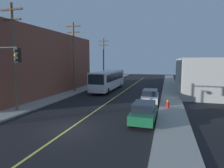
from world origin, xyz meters
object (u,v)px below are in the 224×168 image
(city_bus, at_px, (108,79))
(utility_pole_near, at_px, (14,53))
(utility_pole_mid, at_px, (74,54))
(parked_car_green, at_px, (144,112))
(utility_pole_far, at_px, (104,58))
(parked_car_white, at_px, (150,96))
(fire_hydrant, at_px, (168,104))

(city_bus, xyz_separation_m, utility_pole_near, (-4.52, -15.65, 3.87))
(utility_pole_mid, bearing_deg, parked_car_green, -44.79)
(parked_car_green, distance_m, utility_pole_far, 29.56)
(city_bus, xyz_separation_m, parked_car_white, (7.65, -8.54, -0.98))
(city_bus, bearing_deg, utility_pole_near, -106.12)
(parked_car_green, bearing_deg, utility_pole_mid, 135.21)
(city_bus, relative_size, utility_pole_far, 1.25)
(fire_hydrant, bearing_deg, utility_pole_far, 122.96)
(city_bus, xyz_separation_m, utility_pole_far, (-4.49, 10.88, 3.72))
(parked_car_green, relative_size, utility_pole_far, 0.45)
(parked_car_green, distance_m, parked_car_white, 7.06)
(parked_car_green, bearing_deg, city_bus, 116.47)
(city_bus, distance_m, parked_car_white, 11.50)
(utility_pole_near, relative_size, utility_pole_far, 1.03)
(utility_pole_mid, bearing_deg, parked_car_white, -23.11)
(city_bus, relative_size, utility_pole_near, 1.21)
(city_bus, relative_size, parked_car_green, 2.75)
(utility_pole_near, bearing_deg, fire_hydrant, 18.63)
(parked_car_green, xyz_separation_m, fire_hydrant, (1.85, 4.71, -0.26))
(city_bus, height_order, parked_car_green, city_bus)
(parked_car_green, relative_size, utility_pole_mid, 0.42)
(city_bus, height_order, parked_car_white, city_bus)
(parked_car_green, height_order, utility_pole_far, utility_pole_far)
(parked_car_green, relative_size, fire_hydrant, 5.26)
(utility_pole_near, relative_size, utility_pole_mid, 0.95)
(city_bus, height_order, utility_pole_near, utility_pole_near)
(parked_car_green, distance_m, utility_pole_mid, 18.19)
(parked_car_green, height_order, parked_car_white, same)
(parked_car_white, bearing_deg, parked_car_green, -89.06)
(parked_car_white, bearing_deg, utility_pole_near, -149.70)
(city_bus, bearing_deg, utility_pole_far, 112.44)
(city_bus, bearing_deg, parked_car_white, -48.13)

